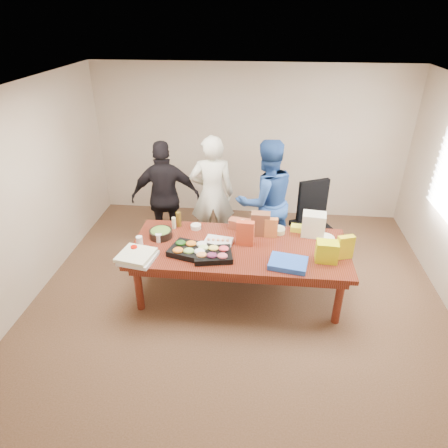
# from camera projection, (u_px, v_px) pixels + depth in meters

# --- Properties ---
(floor) EXTENTS (5.50, 5.00, 0.02)m
(floor) POSITION_uv_depth(u_px,v_px,m) (238.00, 293.00, 5.45)
(floor) COLOR #47301E
(floor) RESTS_ON ground
(ceiling) EXTENTS (5.50, 5.00, 0.02)m
(ceiling) POSITION_uv_depth(u_px,v_px,m) (243.00, 89.00, 4.12)
(ceiling) COLOR white
(ceiling) RESTS_ON wall_back
(wall_back) EXTENTS (5.50, 0.04, 2.70)m
(wall_back) POSITION_uv_depth(u_px,v_px,m) (250.00, 143.00, 6.96)
(wall_back) COLOR beige
(wall_back) RESTS_ON floor
(wall_front) EXTENTS (5.50, 0.04, 2.70)m
(wall_front) POSITION_uv_depth(u_px,v_px,m) (215.00, 371.00, 2.61)
(wall_front) COLOR beige
(wall_front) RESTS_ON floor
(wall_left) EXTENTS (0.04, 5.00, 2.70)m
(wall_left) POSITION_uv_depth(u_px,v_px,m) (27.00, 195.00, 5.03)
(wall_left) COLOR beige
(wall_left) RESTS_ON floor
(conference_table) EXTENTS (2.80, 1.20, 0.75)m
(conference_table) POSITION_uv_depth(u_px,v_px,m) (239.00, 270.00, 5.26)
(conference_table) COLOR #4C1C0F
(conference_table) RESTS_ON floor
(office_chair) EXTENTS (0.78, 0.78, 1.16)m
(office_chair) POSITION_uv_depth(u_px,v_px,m) (312.00, 224.00, 5.94)
(office_chair) COLOR black
(office_chair) RESTS_ON floor
(person_center) EXTENTS (0.74, 0.54, 1.87)m
(person_center) POSITION_uv_depth(u_px,v_px,m) (212.00, 195.00, 6.04)
(person_center) COLOR silver
(person_center) RESTS_ON floor
(person_right) EXTENTS (1.13, 1.03, 1.89)m
(person_right) POSITION_uv_depth(u_px,v_px,m) (266.00, 201.00, 5.81)
(person_right) COLOR navy
(person_right) RESTS_ON floor
(person_left) EXTENTS (1.11, 0.63, 1.79)m
(person_left) POSITION_uv_depth(u_px,v_px,m) (166.00, 197.00, 6.05)
(person_left) COLOR black
(person_left) RESTS_ON floor
(veggie_tray) EXTENTS (0.57, 0.50, 0.07)m
(veggie_tray) POSITION_uv_depth(u_px,v_px,m) (190.00, 250.00, 4.93)
(veggie_tray) COLOR black
(veggie_tray) RESTS_ON conference_table
(fruit_tray) EXTENTS (0.52, 0.44, 0.07)m
(fruit_tray) POSITION_uv_depth(u_px,v_px,m) (213.00, 255.00, 4.85)
(fruit_tray) COLOR black
(fruit_tray) RESTS_ON conference_table
(sheet_cake) EXTENTS (0.39, 0.32, 0.06)m
(sheet_cake) POSITION_uv_depth(u_px,v_px,m) (218.00, 243.00, 5.10)
(sheet_cake) COLOR silver
(sheet_cake) RESTS_ON conference_table
(salad_bowl) EXTENTS (0.36, 0.36, 0.10)m
(salad_bowl) POSITION_uv_depth(u_px,v_px,m) (161.00, 234.00, 5.27)
(salad_bowl) COLOR black
(salad_bowl) RESTS_ON conference_table
(chip_bag_blue) EXTENTS (0.50, 0.41, 0.07)m
(chip_bag_blue) POSITION_uv_depth(u_px,v_px,m) (288.00, 263.00, 4.69)
(chip_bag_blue) COLOR blue
(chip_bag_blue) RESTS_ON conference_table
(chip_bag_red) EXTENTS (0.23, 0.11, 0.33)m
(chip_bag_red) POSITION_uv_depth(u_px,v_px,m) (245.00, 233.00, 5.05)
(chip_bag_red) COLOR #C24423
(chip_bag_red) RESTS_ON conference_table
(chip_bag_yellow) EXTENTS (0.22, 0.14, 0.30)m
(chip_bag_yellow) POSITION_uv_depth(u_px,v_px,m) (345.00, 247.00, 4.78)
(chip_bag_yellow) COLOR yellow
(chip_bag_yellow) RESTS_ON conference_table
(chip_bag_orange) EXTENTS (0.18, 0.08, 0.27)m
(chip_bag_orange) POSITION_uv_depth(u_px,v_px,m) (271.00, 228.00, 5.24)
(chip_bag_orange) COLOR #CA7135
(chip_bag_orange) RESTS_ON conference_table
(mayo_jar) EXTENTS (0.12, 0.12, 0.15)m
(mayo_jar) POSITION_uv_depth(u_px,v_px,m) (242.00, 226.00, 5.41)
(mayo_jar) COLOR white
(mayo_jar) RESTS_ON conference_table
(mustard_bottle) EXTENTS (0.06, 0.06, 0.15)m
(mustard_bottle) POSITION_uv_depth(u_px,v_px,m) (268.00, 228.00, 5.35)
(mustard_bottle) COLOR gold
(mustard_bottle) RESTS_ON conference_table
(dressing_bottle) EXTENTS (0.09, 0.09, 0.22)m
(dressing_bottle) POSITION_uv_depth(u_px,v_px,m) (179.00, 219.00, 5.50)
(dressing_bottle) COLOR #5B4311
(dressing_bottle) RESTS_ON conference_table
(ranch_bottle) EXTENTS (0.07, 0.07, 0.17)m
(ranch_bottle) POSITION_uv_depth(u_px,v_px,m) (174.00, 223.00, 5.46)
(ranch_bottle) COLOR beige
(ranch_bottle) RESTS_ON conference_table
(banana_bunch) EXTENTS (0.25, 0.17, 0.08)m
(banana_bunch) POSITION_uv_depth(u_px,v_px,m) (299.00, 228.00, 5.42)
(banana_bunch) COLOR #FCFF30
(banana_bunch) RESTS_ON conference_table
(bread_loaf) EXTENTS (0.35, 0.19, 0.13)m
(bread_loaf) POSITION_uv_depth(u_px,v_px,m) (241.00, 224.00, 5.47)
(bread_loaf) COLOR #9D4A2F
(bread_loaf) RESTS_ON conference_table
(kraft_bag) EXTENTS (0.25, 0.15, 0.33)m
(kraft_bag) POSITION_uv_depth(u_px,v_px,m) (260.00, 224.00, 5.27)
(kraft_bag) COLOR brown
(kraft_bag) RESTS_ON conference_table
(red_cup) EXTENTS (0.10, 0.10, 0.11)m
(red_cup) POSITION_uv_depth(u_px,v_px,m) (134.00, 250.00, 4.90)
(red_cup) COLOR #B80C00
(red_cup) RESTS_ON conference_table
(clear_cup_a) EXTENTS (0.10, 0.10, 0.12)m
(clear_cup_a) POSITION_uv_depth(u_px,v_px,m) (139.00, 241.00, 5.09)
(clear_cup_a) COLOR white
(clear_cup_a) RESTS_ON conference_table
(clear_cup_b) EXTENTS (0.10, 0.10, 0.12)m
(clear_cup_b) POSITION_uv_depth(u_px,v_px,m) (159.00, 238.00, 5.16)
(clear_cup_b) COLOR white
(clear_cup_b) RESTS_ON conference_table
(pizza_box_lower) EXTENTS (0.46, 0.46, 0.05)m
(pizza_box_lower) POSITION_uv_depth(u_px,v_px,m) (138.00, 258.00, 4.81)
(pizza_box_lower) COLOR silver
(pizza_box_lower) RESTS_ON conference_table
(pizza_box_upper) EXTENTS (0.47, 0.47, 0.05)m
(pizza_box_upper) POSITION_uv_depth(u_px,v_px,m) (136.00, 255.00, 4.78)
(pizza_box_upper) COLOR beige
(pizza_box_upper) RESTS_ON pizza_box_lower
(plate_a) EXTENTS (0.30, 0.30, 0.02)m
(plate_a) POSITION_uv_depth(u_px,v_px,m) (325.00, 238.00, 5.26)
(plate_a) COLOR white
(plate_a) RESTS_ON conference_table
(plate_b) EXTENTS (0.25, 0.25, 0.01)m
(plate_b) POSITION_uv_depth(u_px,v_px,m) (278.00, 229.00, 5.48)
(plate_b) COLOR silver
(plate_b) RESTS_ON conference_table
(dip_bowl_a) EXTENTS (0.18, 0.18, 0.07)m
(dip_bowl_a) POSITION_uv_depth(u_px,v_px,m) (279.00, 231.00, 5.36)
(dip_bowl_a) COLOR beige
(dip_bowl_a) RESTS_ON conference_table
(dip_bowl_b) EXTENTS (0.18, 0.18, 0.06)m
(dip_bowl_b) POSITION_uv_depth(u_px,v_px,m) (196.00, 227.00, 5.48)
(dip_bowl_b) COLOR silver
(dip_bowl_b) RESTS_ON conference_table
(grocery_bag_white) EXTENTS (0.33, 0.25, 0.33)m
(grocery_bag_white) POSITION_uv_depth(u_px,v_px,m) (313.00, 225.00, 5.26)
(grocery_bag_white) COLOR silver
(grocery_bag_white) RESTS_ON conference_table
(grocery_bag_yellow) EXTENTS (0.27, 0.20, 0.26)m
(grocery_bag_yellow) POSITION_uv_depth(u_px,v_px,m) (327.00, 252.00, 4.74)
(grocery_bag_yellow) COLOR #D7DE0D
(grocery_bag_yellow) RESTS_ON conference_table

